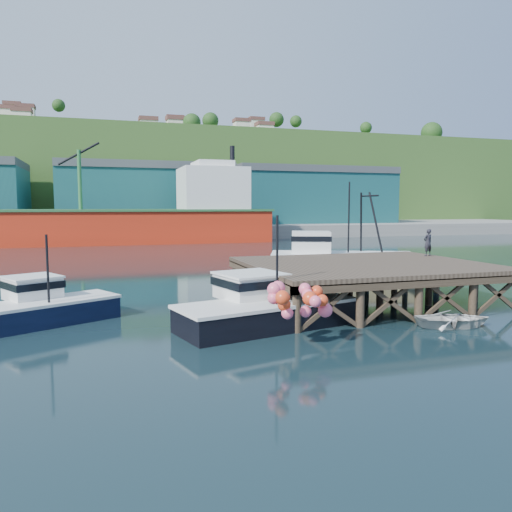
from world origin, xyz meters
name	(u,v)px	position (x,y,z in m)	size (l,w,h in m)	color
ground	(265,309)	(0.00, 0.00, 0.00)	(300.00, 300.00, 0.00)	black
wharf	(366,267)	(5.50, -0.19, 1.94)	(12.00, 10.00, 2.62)	brown
far_quay	(144,229)	(0.00, 70.00, 1.00)	(160.00, 40.00, 2.00)	gray
warehouse_mid	(145,198)	(0.00, 65.00, 6.50)	(28.00, 16.00, 9.00)	#1B575B
warehouse_right	(307,199)	(30.00, 65.00, 6.50)	(30.00, 16.00, 9.00)	#1B575B
cargo_ship	(93,219)	(-8.46, 48.00, 3.31)	(55.50, 10.00, 13.75)	red
hillside	(132,181)	(0.00, 100.00, 11.00)	(220.00, 50.00, 22.00)	#2D511E
boat_navy	(41,305)	(-10.18, 0.12, 0.78)	(6.55, 4.90, 3.89)	black
boat_black	(263,306)	(-1.17, -3.29, 0.86)	(8.06, 6.68, 4.70)	black
trawler	(340,258)	(8.66, 9.06, 1.40)	(10.74, 7.13, 6.78)	tan
dinghy	(454,319)	(6.45, -5.80, 0.32)	(2.23, 3.12, 0.65)	silver
dockworker	(428,242)	(10.85, 2.05, 2.92)	(0.58, 0.38, 1.60)	black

